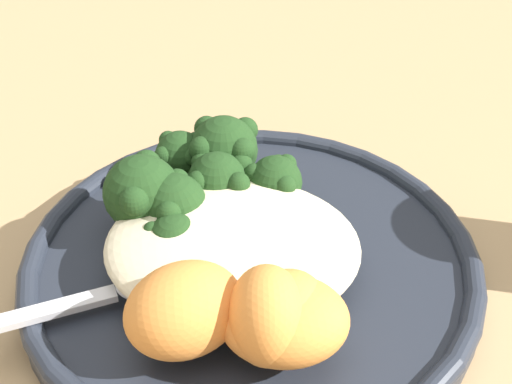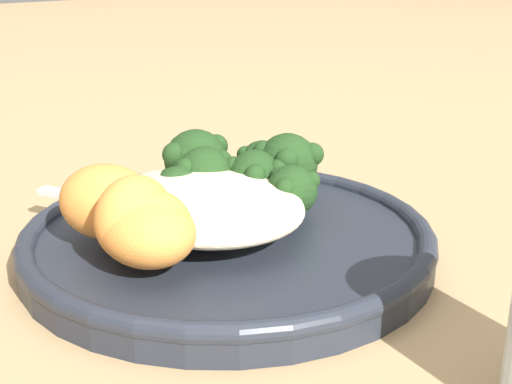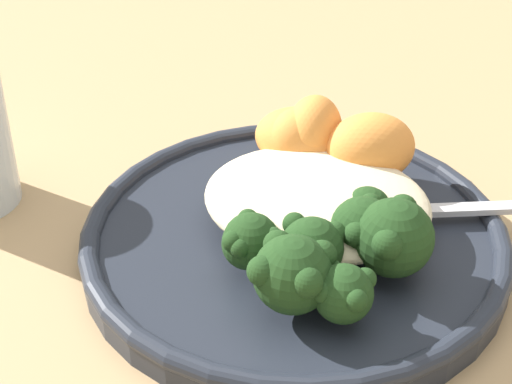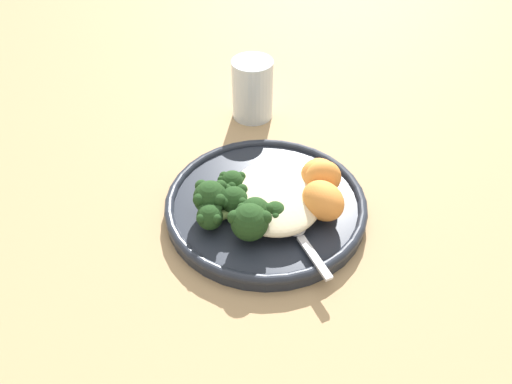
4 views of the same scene
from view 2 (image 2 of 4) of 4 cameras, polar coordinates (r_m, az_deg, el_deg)
name	(u,v)px [view 2 (image 2 of 4)]	position (r m, az deg, el deg)	size (l,w,h in m)	color
ground_plane	(229,249)	(0.45, -2.21, -4.61)	(4.00, 4.00, 0.00)	tan
plate	(228,239)	(0.43, -2.26, -3.81)	(0.25, 0.25, 0.02)	#232833
quinoa_mound	(207,205)	(0.42, -3.97, -1.07)	(0.13, 0.11, 0.03)	beige
broccoli_stalk_0	(269,199)	(0.43, 1.03, -0.54)	(0.03, 0.09, 0.03)	#8EB25B
broccoli_stalk_1	(268,201)	(0.43, 0.98, -0.74)	(0.03, 0.10, 0.03)	#8EB25B
broccoli_stalk_2	(280,170)	(0.47, 1.94, 1.79)	(0.06, 0.12, 0.04)	#8EB25B
broccoli_stalk_3	(246,186)	(0.45, -0.79, 0.48)	(0.07, 0.09, 0.03)	#8EB25B
broccoli_stalk_4	(255,174)	(0.48, -0.10, 1.48)	(0.08, 0.10, 0.03)	#8EB25B
broccoli_stalk_5	(207,182)	(0.45, -3.93, 0.84)	(0.08, 0.06, 0.04)	#8EB25B
broccoli_stalk_6	(198,167)	(0.47, -4.63, 2.01)	(0.10, 0.06, 0.04)	#8EB25B
broccoli_stalk_7	(190,197)	(0.44, -5.33, -0.39)	(0.08, 0.03, 0.03)	#8EB25B
sweet_potato_chunk_0	(135,219)	(0.38, -9.69, -2.11)	(0.04, 0.04, 0.05)	orange
sweet_potato_chunk_1	(146,231)	(0.37, -8.77, -3.08)	(0.06, 0.05, 0.04)	orange
sweet_potato_chunk_2	(148,226)	(0.37, -8.64, -2.74)	(0.05, 0.04, 0.04)	orange
sweet_potato_chunk_3	(107,202)	(0.41, -11.86, -0.76)	(0.06, 0.04, 0.04)	orange
spoon	(133,204)	(0.45, -9.82, -0.98)	(0.10, 0.06, 0.01)	silver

